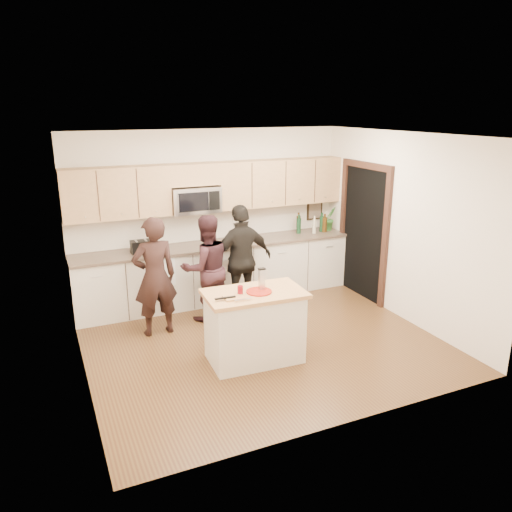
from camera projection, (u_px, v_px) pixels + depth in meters
name	position (u px, v px, depth m)	size (l,w,h in m)	color
floor	(261.00, 341.00, 6.72)	(4.50, 4.50, 0.00)	brown
room_shell	(262.00, 215.00, 6.22)	(4.52, 4.02, 2.71)	silver
back_cabinetry	(218.00, 271.00, 8.06)	(4.50, 0.66, 0.94)	beige
upper_cabinetry	(215.00, 185.00, 7.80)	(4.50, 0.33, 0.75)	tan
microwave	(195.00, 199.00, 7.69)	(0.76, 0.41, 0.40)	silver
doorway	(364.00, 227.00, 8.04)	(0.06, 1.25, 2.20)	black
framed_picture	(315.00, 209.00, 8.84)	(0.30, 0.03, 0.38)	black
dish_towel	(162.00, 262.00, 7.43)	(0.34, 0.60, 0.48)	white
island	(254.00, 326.00, 6.10)	(1.23, 0.76, 0.90)	beige
red_plate	(259.00, 292.00, 5.96)	(0.31, 0.31, 0.02)	#9A190E
box_grater	(262.00, 278.00, 5.99)	(0.09, 0.06, 0.26)	silver
drink_glass	(240.00, 290.00, 5.86)	(0.07, 0.07, 0.11)	maroon
cutting_board	(234.00, 297.00, 5.77)	(0.23, 0.19, 0.02)	#BF7C4F
tongs	(225.00, 298.00, 5.71)	(0.25, 0.03, 0.02)	black
knife	(243.00, 299.00, 5.68)	(0.21, 0.02, 0.01)	silver
toaster	(141.00, 247.00, 7.41)	(0.30, 0.20, 0.18)	black
bottle_cluster	(314.00, 223.00, 8.60)	(0.65, 0.26, 0.34)	#10321A
orchid	(329.00, 218.00, 8.71)	(0.23, 0.19, 0.42)	#387C31
woman_left	(155.00, 277.00, 6.72)	(0.60, 0.40, 1.65)	black
woman_center	(206.00, 268.00, 7.21)	(0.76, 0.59, 1.57)	black
woman_right	(242.00, 260.00, 7.42)	(0.98, 0.41, 1.67)	black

